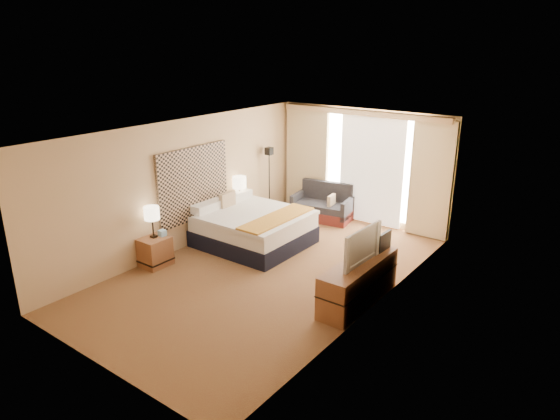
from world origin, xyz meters
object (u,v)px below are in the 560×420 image
Objects in this scene: media_dresser at (359,282)px; nightstand_right at (243,216)px; lamp_left at (152,214)px; nightstand_left at (155,252)px; bed at (253,228)px; lamp_right at (239,183)px; television at (357,245)px; desk_chair at (376,262)px; loveseat at (323,207)px; floor_lamp at (269,168)px.

nightstand_right is at bearing 158.60° from media_dresser.
lamp_left is at bearing -90.80° from nightstand_right.
nightstand_left is 2.07m from bed.
lamp_right is (-0.04, -0.04, 0.77)m from nightstand_right.
lamp_right reaches higher than media_dresser.
media_dresser is at bearing 15.33° from lamp_left.
television is at bearing 15.78° from nightstand_left.
lamp_left reaches higher than nightstand_right.
lamp_right is (-3.74, 1.41, 0.70)m from media_dresser.
nightstand_left is at bearing -152.98° from desk_chair.
loveseat is (1.13, 1.59, 0.01)m from nightstand_right.
loveseat is 1.44× the size of desk_chair.
media_dresser is 1.08× the size of floor_lamp.
nightstand_right is 0.86× the size of lamp_right.
media_dresser is at bearing -33.47° from floor_lamp.
lamp_right is at bearing 90.99° from nightstand_left.
loveseat is at bearing 42.43° from television.
desk_chair is at bearing -3.75° from bed.
lamp_right reaches higher than bed.
loveseat is 4.29m from lamp_left.
nightstand_right is at bearing 40.25° from lamp_right.
bed is at bearing -107.53° from loveseat.
floor_lamp is at bearing 91.69° from nightstand_right.
bed reaches higher than nightstand_left.
loveseat is at bearing 130.23° from media_dresser.
bed reaches higher than loveseat.
floor_lamp reaches higher than nightstand_right.
television reaches higher than media_dresser.
media_dresser is at bearing -85.74° from desk_chair.
lamp_right is (-0.01, -1.05, -0.13)m from floor_lamp.
desk_chair is at bearing -12.10° from nightstand_right.
television is (3.68, -2.48, -0.19)m from floor_lamp.
television reaches higher than nightstand_left.
floor_lamp is at bearing 89.31° from lamp_right.
lamp_left is (-0.03, -2.47, 0.74)m from nightstand_right.
bed is at bearing 65.76° from lamp_left.
bed is 2.87m from desk_chair.
media_dresser is 4.06m from lamp_right.
nightstand_right is at bearing -88.31° from floor_lamp.
loveseat is at bearing 81.72° from bed.
loveseat is at bearing 138.99° from desk_chair.
media_dresser is 4.55m from floor_lamp.
nightstand_left is at bearing -164.16° from media_dresser.
television reaches higher than loveseat.
nightstand_right is at bearing 89.20° from lamp_left.
lamp_right reaches higher than loveseat.
floor_lamp is at bearing 117.45° from bed.
loveseat is (0.32, 2.19, -0.08)m from bed.
lamp_right is at bearing 159.30° from media_dresser.
loveseat is 3.49m from desk_chair.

